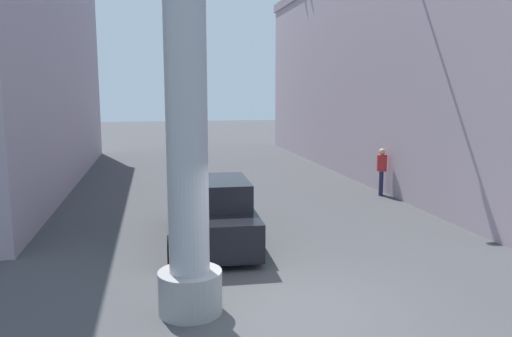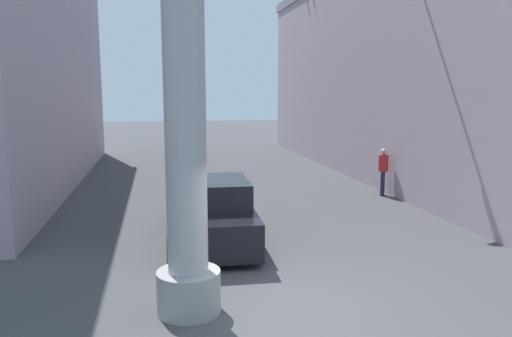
{
  "view_description": "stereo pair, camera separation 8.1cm",
  "coord_description": "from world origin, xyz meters",
  "px_view_note": "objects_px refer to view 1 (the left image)",
  "views": [
    {
      "loc": [
        -2.21,
        -7.42,
        3.6
      ],
      "look_at": [
        0.0,
        3.45,
        1.87
      ],
      "focal_mm": 35.0,
      "sensor_mm": 36.0,
      "label": 1
    },
    {
      "loc": [
        -2.13,
        -7.43,
        3.6
      ],
      "look_at": [
        0.0,
        3.45,
        1.87
      ],
      "focal_mm": 35.0,
      "sensor_mm": 36.0,
      "label": 2
    }
  ],
  "objects_px": {
    "street_lamp": "(418,53)",
    "palm_tree_far_right": "(319,58)",
    "palm_tree_far_left": "(49,46)",
    "pedestrian_mid_right": "(382,168)",
    "car_lead": "(210,213)"
  },
  "relations": [
    {
      "from": "car_lead",
      "to": "pedestrian_mid_right",
      "type": "distance_m",
      "value": 7.66
    },
    {
      "from": "car_lead",
      "to": "palm_tree_far_right",
      "type": "xyz_separation_m",
      "value": [
        7.64,
        14.77,
        4.67
      ]
    },
    {
      "from": "street_lamp",
      "to": "palm_tree_far_right",
      "type": "distance_m",
      "value": 11.33
    },
    {
      "from": "palm_tree_far_right",
      "to": "car_lead",
      "type": "bearing_deg",
      "value": -117.35
    },
    {
      "from": "street_lamp",
      "to": "palm_tree_far_right",
      "type": "bearing_deg",
      "value": 87.67
    },
    {
      "from": "car_lead",
      "to": "palm_tree_far_right",
      "type": "height_order",
      "value": "palm_tree_far_right"
    },
    {
      "from": "car_lead",
      "to": "street_lamp",
      "type": "bearing_deg",
      "value": 25.75
    },
    {
      "from": "car_lead",
      "to": "pedestrian_mid_right",
      "type": "xyz_separation_m",
      "value": [
        6.42,
        4.17,
        0.26
      ]
    },
    {
      "from": "pedestrian_mid_right",
      "to": "palm_tree_far_left",
      "type": "bearing_deg",
      "value": 144.86
    },
    {
      "from": "palm_tree_far_left",
      "to": "car_lead",
      "type": "bearing_deg",
      "value": -65.55
    },
    {
      "from": "street_lamp",
      "to": "pedestrian_mid_right",
      "type": "distance_m",
      "value": 3.99
    },
    {
      "from": "palm_tree_far_right",
      "to": "palm_tree_far_left",
      "type": "height_order",
      "value": "palm_tree_far_right"
    },
    {
      "from": "palm_tree_far_right",
      "to": "pedestrian_mid_right",
      "type": "height_order",
      "value": "palm_tree_far_right"
    },
    {
      "from": "palm_tree_far_left",
      "to": "pedestrian_mid_right",
      "type": "relative_size",
      "value": 5.72
    },
    {
      "from": "street_lamp",
      "to": "pedestrian_mid_right",
      "type": "bearing_deg",
      "value": 136.88
    }
  ]
}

